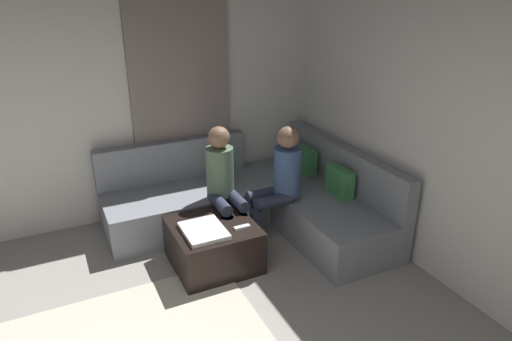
{
  "coord_description": "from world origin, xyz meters",
  "views": [
    {
      "loc": [
        1.93,
        -0.09,
        2.5
      ],
      "look_at": [
        -1.63,
        1.63,
        0.85
      ],
      "focal_mm": 31.78,
      "sensor_mm": 36.0,
      "label": 1
    }
  ],
  "objects_px": {
    "sectional_couch": "(258,200)",
    "ottoman": "(213,244)",
    "person_on_couch_back": "(279,180)",
    "game_remote": "(242,227)",
    "coffee_mug": "(222,207)",
    "person_on_couch_side": "(224,181)"
  },
  "relations": [
    {
      "from": "person_on_couch_side",
      "to": "game_remote",
      "type": "bearing_deg",
      "value": 84.69
    },
    {
      "from": "sectional_couch",
      "to": "person_on_couch_back",
      "type": "distance_m",
      "value": 0.52
    },
    {
      "from": "ottoman",
      "to": "person_on_couch_side",
      "type": "height_order",
      "value": "person_on_couch_side"
    },
    {
      "from": "person_on_couch_back",
      "to": "coffee_mug",
      "type": "bearing_deg",
      "value": 85.8
    },
    {
      "from": "sectional_couch",
      "to": "coffee_mug",
      "type": "distance_m",
      "value": 0.66
    },
    {
      "from": "sectional_couch",
      "to": "coffee_mug",
      "type": "relative_size",
      "value": 26.84
    },
    {
      "from": "sectional_couch",
      "to": "ottoman",
      "type": "xyz_separation_m",
      "value": [
        0.52,
        -0.73,
        -0.07
      ]
    },
    {
      "from": "ottoman",
      "to": "coffee_mug",
      "type": "distance_m",
      "value": 0.38
    },
    {
      "from": "person_on_couch_back",
      "to": "sectional_couch",
      "type": "bearing_deg",
      "value": 8.97
    },
    {
      "from": "ottoman",
      "to": "person_on_couch_back",
      "type": "relative_size",
      "value": 0.63
    },
    {
      "from": "ottoman",
      "to": "game_remote",
      "type": "height_order",
      "value": "game_remote"
    },
    {
      "from": "sectional_couch",
      "to": "coffee_mug",
      "type": "height_order",
      "value": "sectional_couch"
    },
    {
      "from": "ottoman",
      "to": "person_on_couch_side",
      "type": "relative_size",
      "value": 0.63
    },
    {
      "from": "sectional_couch",
      "to": "person_on_couch_side",
      "type": "bearing_deg",
      "value": -72.19
    },
    {
      "from": "sectional_couch",
      "to": "ottoman",
      "type": "distance_m",
      "value": 0.9
    },
    {
      "from": "ottoman",
      "to": "person_on_couch_back",
      "type": "xyz_separation_m",
      "value": [
        -0.18,
        0.79,
        0.45
      ]
    },
    {
      "from": "game_remote",
      "to": "person_on_couch_back",
      "type": "distance_m",
      "value": 0.71
    },
    {
      "from": "coffee_mug",
      "to": "person_on_couch_back",
      "type": "distance_m",
      "value": 0.64
    },
    {
      "from": "sectional_couch",
      "to": "game_remote",
      "type": "distance_m",
      "value": 0.88
    },
    {
      "from": "coffee_mug",
      "to": "person_on_couch_side",
      "type": "height_order",
      "value": "person_on_couch_side"
    },
    {
      "from": "sectional_couch",
      "to": "ottoman",
      "type": "relative_size",
      "value": 3.36
    },
    {
      "from": "ottoman",
      "to": "coffee_mug",
      "type": "height_order",
      "value": "coffee_mug"
    }
  ]
}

